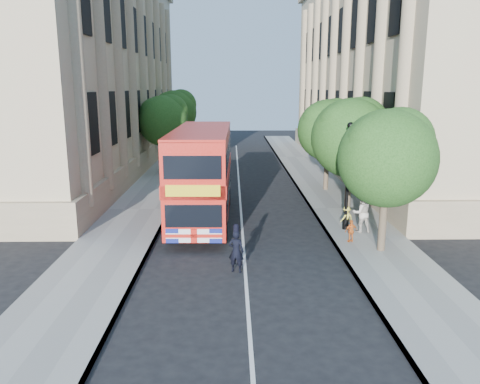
{
  "coord_description": "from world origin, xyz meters",
  "views": [
    {
      "loc": [
        -0.48,
        -15.65,
        6.86
      ],
      "look_at": [
        -0.14,
        4.59,
        2.3
      ],
      "focal_mm": 35.0,
      "sensor_mm": 36.0,
      "label": 1
    }
  ],
  "objects_px": {
    "woman_pedestrian": "(361,213)",
    "box_van": "(197,172)",
    "double_decker_bus": "(202,172)",
    "police_constable": "(236,251)",
    "lamp_post": "(348,181)"
  },
  "relations": [
    {
      "from": "woman_pedestrian",
      "to": "box_van",
      "type": "bearing_deg",
      "value": -55.77
    },
    {
      "from": "double_decker_bus",
      "to": "woman_pedestrian",
      "type": "height_order",
      "value": "double_decker_bus"
    },
    {
      "from": "box_van",
      "to": "woman_pedestrian",
      "type": "distance_m",
      "value": 13.17
    },
    {
      "from": "box_van",
      "to": "woman_pedestrian",
      "type": "bearing_deg",
      "value": -50.25
    },
    {
      "from": "police_constable",
      "to": "double_decker_bus",
      "type": "bearing_deg",
      "value": -60.59
    },
    {
      "from": "lamp_post",
      "to": "woman_pedestrian",
      "type": "relative_size",
      "value": 2.75
    },
    {
      "from": "double_decker_bus",
      "to": "box_van",
      "type": "xyz_separation_m",
      "value": [
        -0.89,
        7.55,
        -1.35
      ]
    },
    {
      "from": "police_constable",
      "to": "woman_pedestrian",
      "type": "distance_m",
      "value": 7.5
    },
    {
      "from": "woman_pedestrian",
      "to": "lamp_post",
      "type": "bearing_deg",
      "value": -42.05
    },
    {
      "from": "lamp_post",
      "to": "woman_pedestrian",
      "type": "distance_m",
      "value": 1.64
    },
    {
      "from": "police_constable",
      "to": "lamp_post",
      "type": "bearing_deg",
      "value": -120.84
    },
    {
      "from": "double_decker_bus",
      "to": "box_van",
      "type": "relative_size",
      "value": 2.28
    },
    {
      "from": "box_van",
      "to": "lamp_post",
      "type": "bearing_deg",
      "value": -51.09
    },
    {
      "from": "double_decker_bus",
      "to": "box_van",
      "type": "bearing_deg",
      "value": 97.53
    },
    {
      "from": "lamp_post",
      "to": "double_decker_bus",
      "type": "bearing_deg",
      "value": 163.79
    }
  ]
}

